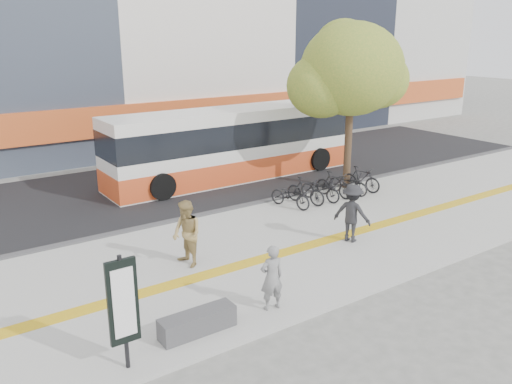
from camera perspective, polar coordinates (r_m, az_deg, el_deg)
ground at (r=13.27m, az=1.21°, el=-9.55°), size 120.00×120.00×0.00m
sidewalk at (r=14.38m, az=-2.32°, el=-7.21°), size 40.00×7.00×0.08m
tactile_strip at (r=13.98m, az=-1.22°, el=-7.73°), size 40.00×0.45×0.01m
street at (r=20.73m, az=-13.53°, el=-0.05°), size 40.00×8.00×0.06m
curb at (r=17.22m, az=-8.60°, el=-3.12°), size 40.00×0.25×0.14m
bench at (r=11.02m, az=-6.32°, el=-13.79°), size 1.60×0.45×0.45m
signboard at (r=9.70m, az=-14.13°, el=-11.59°), size 0.55×0.10×2.20m
street_tree at (r=20.27m, az=10.00°, el=12.71°), size 4.40×3.80×6.31m
bus at (r=21.87m, az=-2.47°, el=5.01°), size 10.75×2.55×2.86m
bicycle_row at (r=19.28m, az=7.65°, el=0.54°), size 4.34×1.72×0.95m
seated_woman at (r=11.57m, az=1.70°, el=-9.19°), size 0.59×0.43×1.49m
pedestrian_tan at (r=13.69m, az=-7.47°, el=-4.50°), size 0.72×0.90×1.74m
pedestrian_dark at (r=15.41m, az=10.31°, el=-2.24°), size 1.04×1.26×1.70m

